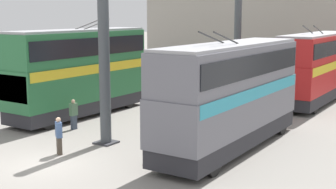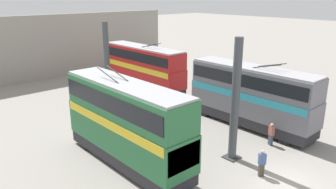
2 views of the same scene
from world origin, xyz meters
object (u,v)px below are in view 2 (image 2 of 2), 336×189
at_px(bus_left_far, 143,66).
at_px(bus_right_far, 126,119).
at_px(person_by_right_row, 183,155).
at_px(person_aisle_foreground, 262,162).
at_px(person_aisle_midway, 132,100).
at_px(oil_drum, 83,109).
at_px(bus_left_near, 251,93).
at_px(person_by_left_row, 271,134).

bearing_deg(bus_left_far, bus_right_far, 138.50).
distance_m(bus_right_far, person_by_right_row, 4.14).
relative_size(bus_right_far, person_aisle_foreground, 5.96).
height_order(bus_left_far, bus_right_far, bus_right_far).
height_order(person_aisle_midway, oil_drum, person_aisle_midway).
height_order(bus_left_near, person_aisle_midway, bus_left_near).
height_order(bus_left_near, bus_right_far, bus_right_far).
xyz_separation_m(bus_right_far, person_by_left_row, (-4.68, -9.06, -2.13)).
distance_m(bus_left_near, bus_right_far, 11.05).
height_order(bus_right_far, person_by_right_row, bus_right_far).
relative_size(bus_left_far, person_aisle_midway, 7.20).
relative_size(person_aisle_midway, person_by_left_row, 0.94).
bearing_deg(bus_left_near, oil_drum, 36.80).
xyz_separation_m(bus_left_near, oil_drum, (11.66, 8.72, -2.34)).
bearing_deg(person_by_left_row, bus_left_near, 81.37).
relative_size(bus_left_far, bus_right_far, 1.10).
height_order(bus_right_far, person_by_left_row, bus_right_far).
bearing_deg(bus_left_near, bus_left_far, 0.00).
bearing_deg(bus_right_far, person_aisle_midway, -37.39).
xyz_separation_m(person_by_left_row, oil_drum, (14.77, 6.84, -0.41)).
bearing_deg(person_aisle_foreground, bus_left_far, 14.91).
bearing_deg(bus_right_far, bus_left_far, -41.50).
distance_m(person_by_left_row, oil_drum, 16.28).
bearing_deg(person_by_left_row, person_by_right_row, -172.53).
relative_size(bus_left_near, person_aisle_midway, 6.88).
distance_m(bus_left_near, person_aisle_foreground, 8.05).
height_order(bus_left_near, person_by_left_row, bus_left_near).
relative_size(person_aisle_midway, person_by_right_row, 0.94).
relative_size(person_by_left_row, person_by_right_row, 1.00).
xyz_separation_m(person_aisle_midway, person_by_right_row, (-11.11, 4.18, 0.06)).
relative_size(bus_left_near, person_aisle_foreground, 6.25).
bearing_deg(oil_drum, person_by_left_row, -155.15).
distance_m(bus_left_far, bus_right_far, 16.51).
distance_m(person_aisle_midway, oil_drum, 4.50).
xyz_separation_m(person_by_left_row, person_aisle_foreground, (-1.89, 4.13, 0.03)).
xyz_separation_m(bus_left_far, oil_drum, (-2.28, 8.72, -2.31)).
xyz_separation_m(person_aisle_midway, oil_drum, (1.80, 4.11, -0.35)).
distance_m(bus_left_far, oil_drum, 9.30).
bearing_deg(person_by_right_row, person_aisle_foreground, -46.30).
xyz_separation_m(bus_left_near, person_by_right_row, (-1.26, 8.78, -1.94)).
bearing_deg(oil_drum, bus_left_far, -75.37).
xyz_separation_m(person_by_left_row, person_by_right_row, (1.86, 6.90, -0.00)).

